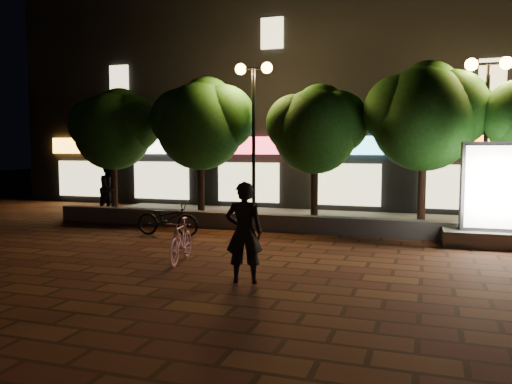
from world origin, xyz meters
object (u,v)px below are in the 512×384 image
at_px(ad_kiosk, 495,205).
at_px(rider, 244,232).
at_px(scooter_parked, 168,219).
at_px(tree_right, 426,113).
at_px(tree_mid, 317,126).
at_px(street_lamp_left, 254,101).
at_px(pedestrian, 110,188).
at_px(tree_left, 203,121).
at_px(street_lamp_right, 487,99).
at_px(tree_far_left, 115,126).
at_px(scooter_pink, 181,241).

relative_size(ad_kiosk, rider, 1.40).
bearing_deg(ad_kiosk, scooter_parked, -172.01).
relative_size(tree_right, scooter_parked, 2.68).
height_order(tree_mid, ad_kiosk, tree_mid).
xyz_separation_m(street_lamp_left, pedestrian, (-5.73, 0.24, -3.00)).
bearing_deg(ad_kiosk, tree_left, 167.12).
relative_size(street_lamp_right, rider, 2.61).
relative_size(tree_far_left, tree_right, 0.91).
bearing_deg(scooter_pink, street_lamp_left, 83.07).
bearing_deg(rider, street_lamp_left, -88.68).
xyz_separation_m(tree_left, scooter_pink, (2.28, -6.25, -2.96)).
bearing_deg(tree_right, tree_left, -180.00).
height_order(tree_far_left, street_lamp_right, street_lamp_right).
height_order(tree_far_left, scooter_parked, tree_far_left).
bearing_deg(tree_right, tree_far_left, -180.00).
distance_m(tree_far_left, ad_kiosk, 12.90).
distance_m(tree_right, scooter_pink, 8.59).
bearing_deg(tree_right, scooter_pink, -128.77).
bearing_deg(tree_far_left, ad_kiosk, -9.36).
height_order(scooter_pink, scooter_parked, scooter_parked).
bearing_deg(street_lamp_right, tree_far_left, 178.79).
height_order(tree_right, pedestrian, tree_right).
distance_m(tree_far_left, rider, 10.93).
xyz_separation_m(tree_mid, tree_right, (3.31, 0.00, 0.35)).
xyz_separation_m(tree_right, scooter_parked, (-6.94, -3.28, -3.07)).
bearing_deg(street_lamp_left, tree_far_left, 177.24).
xyz_separation_m(tree_far_left, tree_mid, (7.50, -0.00, -0.08)).
bearing_deg(street_lamp_right, tree_right, 170.90).
bearing_deg(street_lamp_left, tree_mid, 7.31).
height_order(scooter_pink, rider, rider).
bearing_deg(ad_kiosk, pedestrian, 170.94).
relative_size(tree_right, street_lamp_left, 0.98).
distance_m(street_lamp_right, scooter_pink, 9.58).
relative_size(rider, pedestrian, 1.01).
bearing_deg(tree_right, street_lamp_right, -9.10).
xyz_separation_m(tree_far_left, ad_kiosk, (12.54, -2.07, -2.21)).
relative_size(street_lamp_left, scooter_parked, 2.74).
xyz_separation_m(rider, scooter_parked, (-3.82, 4.13, -0.46)).
relative_size(street_lamp_left, pedestrian, 2.74).
bearing_deg(tree_left, scooter_parked, -83.68).
distance_m(rider, scooter_parked, 5.64).
bearing_deg(tree_far_left, street_lamp_right, -1.21).
relative_size(tree_left, tree_mid, 1.09).
bearing_deg(ad_kiosk, rider, -132.26).
xyz_separation_m(scooter_pink, scooter_parked, (-1.92, 2.97, 0.01)).
relative_size(rider, scooter_parked, 1.01).
height_order(scooter_parked, pedestrian, pedestrian).
distance_m(tree_far_left, street_lamp_right, 12.47).
distance_m(ad_kiosk, scooter_parked, 8.78).
xyz_separation_m(tree_left, ad_kiosk, (9.04, -2.07, -2.37)).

